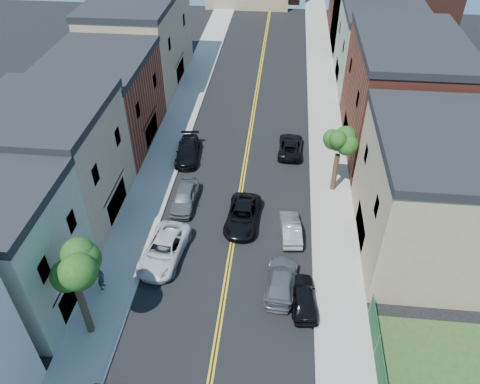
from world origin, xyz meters
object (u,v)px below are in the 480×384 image
(grey_car_right, at_px, (281,280))
(pedestrian_left, at_px, (101,278))
(black_suv_lane, at_px, (243,216))
(silver_car_right, at_px, (291,228))
(white_pickup, at_px, (164,250))
(black_car_left, at_px, (188,151))
(grey_car_left, at_px, (184,197))
(dark_car_right_far, at_px, (290,146))
(black_car_right, at_px, (303,297))

(grey_car_right, relative_size, pedestrian_left, 2.59)
(black_suv_lane, distance_m, pedestrian_left, 11.67)
(silver_car_right, bearing_deg, pedestrian_left, 21.34)
(white_pickup, height_order, black_car_left, white_pickup)
(grey_car_right, bearing_deg, black_suv_lane, -57.94)
(grey_car_right, bearing_deg, silver_car_right, -91.34)
(pedestrian_left, bearing_deg, grey_car_left, -27.07)
(black_car_left, bearing_deg, dark_car_right_far, 7.11)
(dark_car_right_far, bearing_deg, silver_car_right, 92.58)
(black_car_left, xyz_separation_m, black_suv_lane, (6.05, -8.61, -0.00))
(silver_car_right, distance_m, pedestrian_left, 14.26)
(black_car_right, bearing_deg, black_car_left, -61.85)
(silver_car_right, xyz_separation_m, dark_car_right_far, (-0.21, 11.63, -0.01))
(black_car_left, distance_m, dark_car_right_far, 9.85)
(black_car_left, height_order, grey_car_right, black_car_left)
(black_car_right, relative_size, black_suv_lane, 0.78)
(black_car_right, bearing_deg, black_suv_lane, -63.43)
(white_pickup, bearing_deg, black_car_right, -10.72)
(white_pickup, xyz_separation_m, black_car_right, (10.05, -3.19, -0.09))
(dark_car_right_far, distance_m, black_suv_lane, 11.20)
(grey_car_left, xyz_separation_m, grey_car_right, (8.26, -8.02, -0.09))
(dark_car_right_far, bearing_deg, black_car_right, 95.18)
(white_pickup, bearing_deg, pedestrian_left, -130.15)
(pedestrian_left, bearing_deg, grey_car_right, -88.49)
(silver_car_right, xyz_separation_m, black_suv_lane, (-3.80, 1.02, 0.06))
(grey_car_left, relative_size, silver_car_right, 1.14)
(grey_car_left, bearing_deg, grey_car_right, -43.03)
(grey_car_left, relative_size, black_suv_lane, 0.89)
(black_car_left, relative_size, grey_car_right, 1.04)
(silver_car_right, bearing_deg, dark_car_right_far, -95.24)
(grey_car_left, xyz_separation_m, black_car_left, (-1.04, 6.86, -0.06))
(white_pickup, xyz_separation_m, black_car_left, (-0.74, 12.96, -0.06))
(dark_car_right_far, relative_size, pedestrian_left, 2.55)
(white_pickup, relative_size, dark_car_right_far, 1.19)
(grey_car_right, distance_m, black_car_right, 1.96)
(black_suv_lane, bearing_deg, black_car_right, -54.51)
(black_car_right, xyz_separation_m, silver_car_right, (-0.94, 6.51, -0.03))
(black_suv_lane, bearing_deg, silver_car_right, -11.76)
(black_car_right, height_order, dark_car_right_far, black_car_right)
(grey_car_left, bearing_deg, black_car_right, -42.47)
(grey_car_right, bearing_deg, grey_car_left, -39.49)
(black_car_left, bearing_deg, grey_car_right, -62.58)
(grey_car_right, xyz_separation_m, pedestrian_left, (-12.08, -1.36, 0.39))
(black_car_left, distance_m, silver_car_right, 13.78)
(silver_car_right, height_order, black_suv_lane, black_suv_lane)
(black_car_left, xyz_separation_m, pedestrian_left, (-2.78, -16.24, 0.35))
(grey_car_left, distance_m, grey_car_right, 11.51)
(black_car_right, bearing_deg, dark_car_right_far, -91.98)
(grey_car_right, height_order, pedestrian_left, pedestrian_left)
(grey_car_left, distance_m, pedestrian_left, 10.13)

